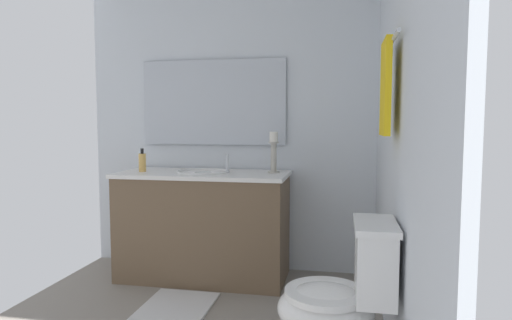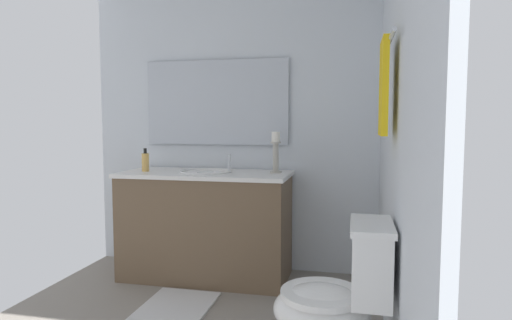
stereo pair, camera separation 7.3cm
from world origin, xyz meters
name	(u,v)px [view 2 (the right image)]	position (x,y,z in m)	size (l,w,h in m)	color
wall_back	(399,117)	(0.00, 1.19, 1.23)	(2.48, 0.04, 2.45)	silver
wall_left	(233,120)	(-1.24, 0.00, 1.23)	(0.04, 2.38, 2.45)	silver
vanity_cabinet	(206,225)	(-0.92, -0.13, 0.41)	(0.58, 1.30, 0.82)	brown
sink_basin	(206,177)	(-0.92, -0.13, 0.78)	(0.40, 0.40, 0.24)	white
mirror	(216,103)	(-1.20, -0.13, 1.36)	(0.02, 1.19, 0.69)	silver
candle_holder_tall	(276,151)	(-0.99, 0.40, 0.99)	(0.09, 0.09, 0.31)	#B7B2A5
soap_bottle	(145,162)	(-0.87, -0.61, 0.90)	(0.06, 0.06, 0.18)	#E5B259
toilet	(336,302)	(0.25, 0.91, 0.37)	(0.39, 0.54, 0.75)	white
towel_bar	(389,43)	(0.01, 1.13, 1.58)	(0.02, 0.02, 0.67)	silver
towel_near_vanity	(384,88)	(0.01, 1.11, 1.37)	(0.28, 0.03, 0.47)	yellow
bath_mat	(175,308)	(-0.29, -0.13, 0.01)	(0.60, 0.44, 0.02)	silver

